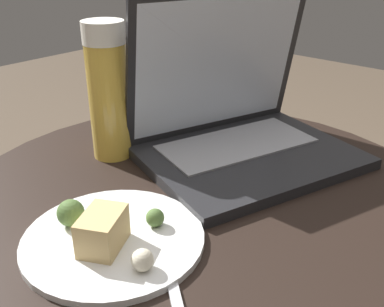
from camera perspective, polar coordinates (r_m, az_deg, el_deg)
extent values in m
cylinder|color=black|center=(0.68, 1.27, -5.75)|extent=(0.75, 0.75, 0.02)
cube|color=silver|center=(0.56, -9.28, -12.57)|extent=(0.17, 0.14, 0.00)
cube|color=#232326|center=(0.77, 7.37, -0.48)|extent=(0.41, 0.36, 0.02)
cube|color=gray|center=(0.79, 5.72, 1.28)|extent=(0.29, 0.20, 0.00)
cube|color=#232326|center=(0.80, 3.27, 11.26)|extent=(0.34, 0.16, 0.26)
cube|color=silver|center=(0.80, 3.39, 11.17)|extent=(0.31, 0.14, 0.23)
cylinder|color=gold|center=(0.77, -10.50, 6.44)|extent=(0.07, 0.07, 0.19)
cylinder|color=white|center=(0.74, -11.23, 14.89)|extent=(0.07, 0.07, 0.04)
cylinder|color=white|center=(0.58, -9.92, -10.64)|extent=(0.23, 0.23, 0.01)
cube|color=#DBB775|center=(0.55, -11.08, -9.71)|extent=(0.08, 0.07, 0.05)
sphere|color=#4C6B33|center=(0.58, -4.71, -8.13)|extent=(0.02, 0.02, 0.02)
sphere|color=beige|center=(0.52, -6.31, -13.30)|extent=(0.03, 0.03, 0.03)
sphere|color=#4C6B33|center=(0.60, -15.15, -7.29)|extent=(0.04, 0.04, 0.04)
cube|color=silver|center=(0.52, -2.63, -15.80)|extent=(0.08, 0.11, 0.00)
cube|color=silver|center=(0.59, -4.02, -10.16)|extent=(0.05, 0.06, 0.00)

